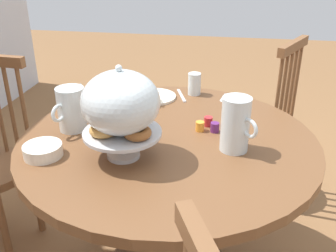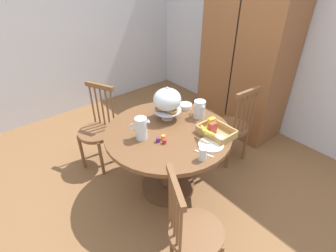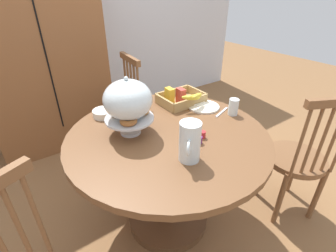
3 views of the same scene
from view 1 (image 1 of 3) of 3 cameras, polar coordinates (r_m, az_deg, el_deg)
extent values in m
cylinder|color=brown|center=(1.55, 0.00, -2.33)|extent=(1.18, 1.18, 0.04)
cylinder|color=brown|center=(1.74, 0.00, -12.12)|extent=(0.14, 0.14, 0.63)
cylinder|color=brown|center=(2.38, 12.76, 0.19)|extent=(0.40, 0.40, 0.04)
cylinder|color=brown|center=(2.64, 10.79, -2.38)|extent=(0.04, 0.04, 0.45)
cylinder|color=brown|center=(2.42, 7.85, -4.93)|extent=(0.04, 0.04, 0.45)
cylinder|color=brown|center=(2.56, 16.42, -4.07)|extent=(0.04, 0.04, 0.45)
cylinder|color=brown|center=(2.33, 13.93, -6.91)|extent=(0.04, 0.04, 0.45)
cylinder|color=brown|center=(2.36, 18.27, 5.64)|extent=(0.02, 0.02, 0.48)
cylinder|color=brown|center=(2.30, 17.69, 5.18)|extent=(0.02, 0.02, 0.48)
cylinder|color=brown|center=(2.24, 17.08, 4.69)|extent=(0.02, 0.02, 0.48)
cylinder|color=brown|center=(2.17, 16.43, 4.18)|extent=(0.02, 0.02, 0.48)
cylinder|color=brown|center=(2.11, 15.75, 3.63)|extent=(0.02, 0.02, 0.48)
cube|color=brown|center=(2.16, 17.98, 11.13)|extent=(0.34, 0.19, 0.05)
cylinder|color=brown|center=(2.02, -22.90, -13.99)|extent=(0.04, 0.04, 0.45)
cylinder|color=brown|center=(2.20, -18.74, -9.71)|extent=(0.04, 0.04, 0.45)
cylinder|color=brown|center=(2.03, -21.96, 1.80)|extent=(0.02, 0.02, 0.48)
cylinder|color=brown|center=(1.99, -20.32, 1.62)|extent=(0.02, 0.02, 0.48)
cylinder|color=silver|center=(1.42, -6.54, -4.16)|extent=(0.12, 0.12, 0.02)
cylinder|color=silver|center=(1.40, -6.62, -2.85)|extent=(0.03, 0.03, 0.09)
cylinder|color=silver|center=(1.38, -6.72, -0.98)|extent=(0.28, 0.28, 0.01)
torus|color=#B27033|center=(1.44, -5.99, 1.29)|extent=(0.10, 0.10, 0.03)
torus|color=#D19347|center=(1.35, -9.50, -0.58)|extent=(0.10, 0.10, 0.03)
torus|color=#935628|center=(1.32, -4.49, -1.00)|extent=(0.10, 0.10, 0.03)
ellipsoid|color=silver|center=(1.33, -6.98, 3.49)|extent=(0.27, 0.27, 0.22)
sphere|color=silver|center=(1.29, -7.26, 8.43)|extent=(0.02, 0.02, 0.02)
cylinder|color=silver|center=(1.43, 9.87, 0.25)|extent=(0.11, 0.11, 0.21)
cylinder|color=orange|center=(1.45, 9.77, -0.86)|extent=(0.09, 0.09, 0.14)
cone|color=silver|center=(1.44, 8.36, 4.26)|extent=(0.05, 0.05, 0.03)
torus|color=silver|center=(1.39, 11.90, -0.36)|extent=(0.06, 0.06, 0.07)
cylinder|color=silver|center=(1.62, -13.99, 2.44)|extent=(0.11, 0.11, 0.18)
cylinder|color=white|center=(1.63, -13.89, 1.57)|extent=(0.10, 0.10, 0.12)
cone|color=silver|center=(1.64, -12.70, 5.70)|extent=(0.05, 0.05, 0.03)
torus|color=silver|center=(1.57, -15.80, 1.81)|extent=(0.07, 0.04, 0.07)
cube|color=tan|center=(1.90, -7.24, 3.71)|extent=(0.30, 0.22, 0.01)
cube|color=tan|center=(1.86, -4.02, 4.35)|extent=(0.30, 0.02, 0.07)
cube|color=tan|center=(1.92, -10.45, 4.68)|extent=(0.30, 0.02, 0.07)
cube|color=tan|center=(1.75, -8.64, 2.76)|extent=(0.02, 0.22, 0.07)
cube|color=tan|center=(2.02, -6.11, 6.06)|extent=(0.02, 0.22, 0.07)
cube|color=gold|center=(1.81, -8.89, 4.53)|extent=(0.05, 0.07, 0.11)
cube|color=#B23D33|center=(1.84, -6.74, 5.12)|extent=(0.05, 0.07, 0.11)
ellipsoid|color=yellow|center=(1.80, -3.36, 5.73)|extent=(0.14, 0.08, 0.05)
ellipsoid|color=yellow|center=(1.83, -3.16, 6.05)|extent=(0.13, 0.03, 0.05)
ellipsoid|color=yellow|center=(1.86, -2.96, 6.36)|extent=(0.14, 0.08, 0.05)
cylinder|color=white|center=(1.93, -2.11, 4.33)|extent=(0.22, 0.22, 0.01)
cylinder|color=white|center=(1.94, -4.76, 4.73)|extent=(0.15, 0.15, 0.01)
cylinder|color=white|center=(1.48, -17.90, -3.45)|extent=(0.14, 0.14, 0.04)
cylinder|color=silver|center=(1.97, 3.90, 6.19)|extent=(0.06, 0.06, 0.11)
cylinder|color=#B7282D|center=(1.64, 5.94, 0.68)|extent=(0.04, 0.04, 0.04)
cylinder|color=orange|center=(1.59, 4.72, -0.04)|extent=(0.04, 0.04, 0.04)
cylinder|color=#5B2366|center=(1.59, 6.89, -0.19)|extent=(0.04, 0.04, 0.04)
cube|color=silver|center=(1.92, -6.26, 3.98)|extent=(0.17, 0.07, 0.01)
cube|color=silver|center=(1.92, -7.16, 3.91)|extent=(0.17, 0.07, 0.01)
cube|color=silver|center=(1.95, 1.97, 4.50)|extent=(0.17, 0.07, 0.01)
camera|label=2|loc=(3.14, 35.20, 33.49)|focal=27.61mm
camera|label=3|loc=(1.01, 64.13, 15.28)|focal=26.56mm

